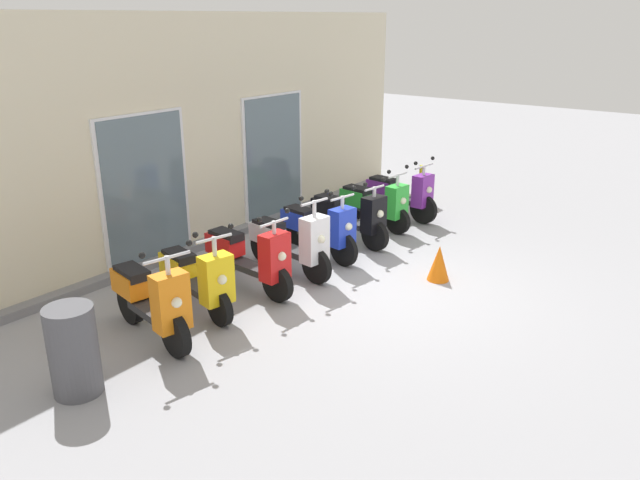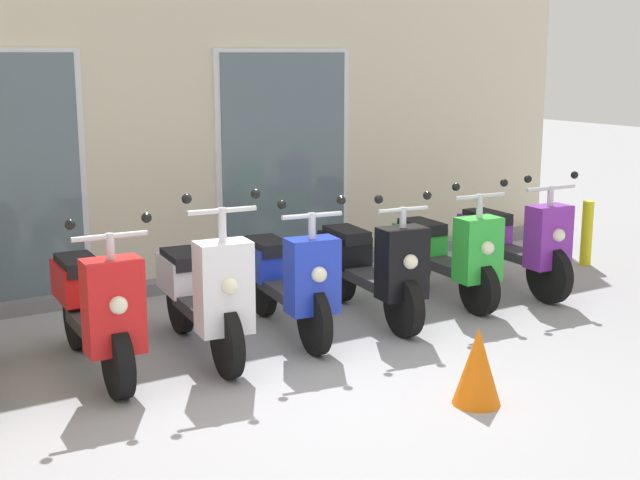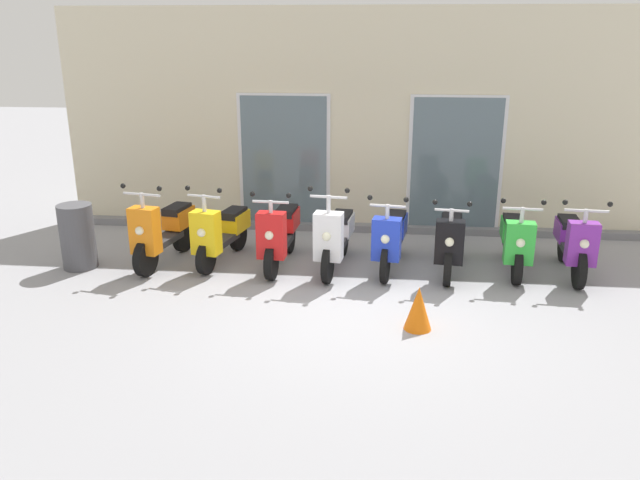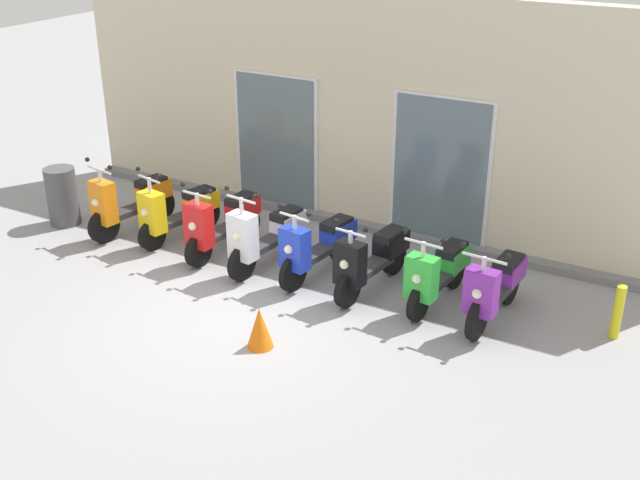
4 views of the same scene
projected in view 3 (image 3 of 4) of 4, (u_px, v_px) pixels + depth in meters
name	position (u px, v px, depth m)	size (l,w,h in m)	color
ground_plane	(360.00, 307.00, 7.95)	(40.00, 40.00, 0.00)	#939399
storefront_facade	(370.00, 126.00, 10.58)	(10.34, 0.50, 3.66)	beige
scooter_orange	(163.00, 231.00, 9.26)	(0.68, 1.61, 1.30)	black
scooter_yellow	(221.00, 232.00, 9.34)	(0.67, 1.54, 1.25)	black
scooter_red	(280.00, 234.00, 9.18)	(0.57, 1.63, 1.23)	black
scooter_white	(335.00, 236.00, 9.05)	(0.58, 1.65, 1.33)	black
scooter_blue	(391.00, 237.00, 9.06)	(0.60, 1.64, 1.21)	black
scooter_black	(450.00, 240.00, 8.99)	(0.56, 1.66, 1.17)	black
scooter_green	(515.00, 241.00, 8.99)	(0.58, 1.52, 1.18)	black
scooter_purple	(574.00, 242.00, 8.84)	(0.62, 1.59, 1.20)	black
traffic_cone	(418.00, 308.00, 7.28)	(0.32, 0.32, 0.52)	orange
trash_bin	(78.00, 236.00, 9.12)	(0.49, 0.49, 0.94)	#4C4C51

